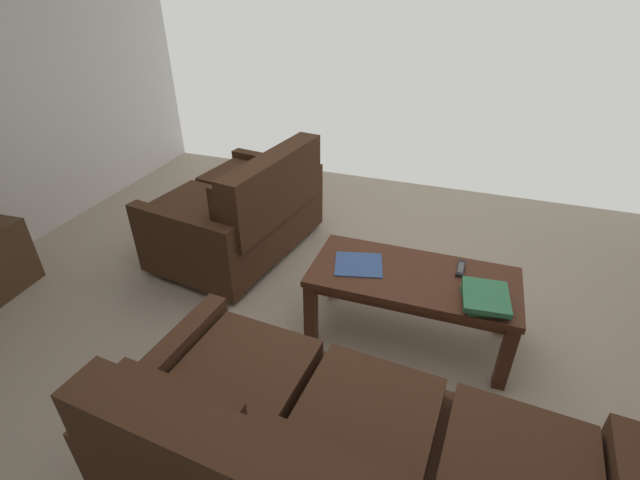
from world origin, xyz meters
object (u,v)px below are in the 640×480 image
loveseat_near (243,211)px  book_stack (485,298)px  tv_remote (461,269)px  loose_magazine (359,264)px  coffee_table (412,284)px

loveseat_near → book_stack: bearing=158.8°
tv_remote → loose_magazine: 0.60m
book_stack → tv_remote: book_stack is taller
coffee_table → tv_remote: 0.30m
loose_magazine → book_stack: bearing=65.7°
coffee_table → book_stack: 0.44m
book_stack → coffee_table: bearing=-19.4°
tv_remote → book_stack: bearing=117.5°
loveseat_near → tv_remote: size_ratio=8.83×
loveseat_near → book_stack: (-1.82, 0.71, 0.14)m
book_stack → tv_remote: 0.31m
loveseat_near → loose_magazine: (-1.09, 0.58, 0.11)m
coffee_table → loose_magazine: bearing=1.8°
tv_remote → loose_magazine: bearing=14.1°
loveseat_near → coffee_table: 1.53m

